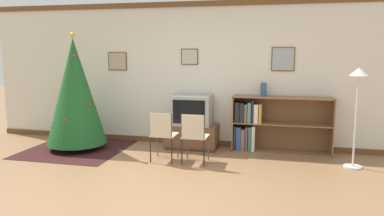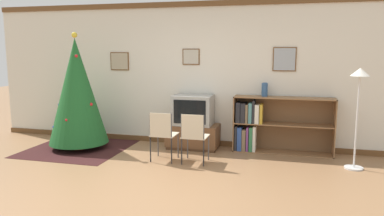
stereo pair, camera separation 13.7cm
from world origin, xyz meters
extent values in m
plane|color=#936B47|center=(0.00, 0.00, 0.00)|extent=(24.00, 24.00, 0.00)
cube|color=silver|center=(0.00, 2.53, 1.35)|extent=(8.37, 0.08, 2.70)
cube|color=brown|center=(0.00, 2.47, 2.65)|extent=(8.37, 0.03, 0.10)
cube|color=brown|center=(0.00, 2.47, 0.05)|extent=(8.37, 0.03, 0.10)
cube|color=brown|center=(-1.50, 2.48, 1.59)|extent=(0.39, 0.02, 0.36)
cube|color=tan|center=(-1.50, 2.47, 1.59)|extent=(0.35, 0.01, 0.32)
cube|color=brown|center=(-0.04, 2.48, 1.69)|extent=(0.33, 0.02, 0.30)
cube|color=#BCB7A8|center=(-0.04, 2.47, 1.69)|extent=(0.29, 0.01, 0.26)
cube|color=brown|center=(1.67, 2.48, 1.65)|extent=(0.41, 0.02, 0.42)
cube|color=#9EA8B2|center=(1.67, 2.47, 1.65)|extent=(0.37, 0.01, 0.39)
cube|color=#381919|center=(-1.97, 1.65, 0.00)|extent=(1.75, 1.85, 0.01)
cylinder|color=maroon|center=(-1.97, 1.65, 0.06)|extent=(0.36, 0.36, 0.10)
cone|color=#1E5B28|center=(-1.97, 1.65, 1.07)|extent=(1.07, 1.07, 1.92)
sphere|color=yellow|center=(-1.97, 1.65, 2.08)|extent=(0.10, 0.10, 0.10)
sphere|color=#1E4CB2|center=(-1.97, 1.87, 1.26)|extent=(0.06, 0.06, 0.06)
sphere|color=red|center=(-1.66, 1.58, 0.85)|extent=(0.06, 0.06, 0.06)
sphere|color=gold|center=(-2.33, 1.64, 0.72)|extent=(0.04, 0.04, 0.04)
sphere|color=#1E4CB2|center=(-2.28, 1.53, 0.82)|extent=(0.04, 0.04, 0.04)
sphere|color=red|center=(-1.91, 1.59, 1.71)|extent=(0.06, 0.06, 0.06)
sphere|color=silver|center=(-1.96, 1.91, 1.10)|extent=(0.06, 0.06, 0.06)
sphere|color=#1E4CB2|center=(-2.31, 1.37, 0.44)|extent=(0.05, 0.05, 0.05)
sphere|color=red|center=(-1.97, 1.26, 0.60)|extent=(0.05, 0.05, 0.05)
cube|color=#4C311E|center=(0.08, 2.20, 0.03)|extent=(0.91, 0.50, 0.05)
cube|color=brown|center=(0.08, 2.20, 0.25)|extent=(0.95, 0.52, 0.40)
cube|color=#9E9E99|center=(0.08, 2.20, 0.72)|extent=(0.72, 0.49, 0.55)
cube|color=black|center=(0.08, 1.95, 0.72)|extent=(0.59, 0.01, 0.43)
cube|color=beige|center=(-0.19, 1.34, 0.43)|extent=(0.40, 0.40, 0.02)
cube|color=beige|center=(-0.19, 1.15, 0.63)|extent=(0.35, 0.02, 0.38)
cylinder|color=#4C4C51|center=(-0.37, 1.52, 0.21)|extent=(0.02, 0.02, 0.42)
cylinder|color=#4C4C51|center=(-0.01, 1.52, 0.21)|extent=(0.02, 0.02, 0.42)
cylinder|color=#4C4C51|center=(-0.37, 1.16, 0.21)|extent=(0.02, 0.02, 0.42)
cylinder|color=#4C4C51|center=(-0.01, 1.16, 0.21)|extent=(0.02, 0.02, 0.42)
cylinder|color=#4C4C51|center=(-0.37, 1.16, 0.41)|extent=(0.02, 0.02, 0.82)
cylinder|color=#4C4C51|center=(-0.01, 1.16, 0.41)|extent=(0.02, 0.02, 0.82)
cube|color=beige|center=(0.34, 1.34, 0.43)|extent=(0.40, 0.40, 0.02)
cube|color=beige|center=(0.34, 1.15, 0.63)|extent=(0.35, 0.02, 0.38)
cylinder|color=#4C4C51|center=(0.16, 1.52, 0.21)|extent=(0.02, 0.02, 0.42)
cylinder|color=#4C4C51|center=(0.52, 1.52, 0.21)|extent=(0.02, 0.02, 0.42)
cylinder|color=#4C4C51|center=(0.16, 1.16, 0.21)|extent=(0.02, 0.02, 0.42)
cylinder|color=#4C4C51|center=(0.52, 1.16, 0.21)|extent=(0.02, 0.02, 0.42)
cylinder|color=#4C4C51|center=(0.16, 1.16, 0.41)|extent=(0.02, 0.02, 0.82)
cylinder|color=#4C4C51|center=(0.52, 1.16, 0.41)|extent=(0.02, 0.02, 0.82)
cube|color=olive|center=(0.84, 2.29, 0.50)|extent=(0.02, 0.36, 1.00)
cube|color=olive|center=(2.55, 2.29, 0.50)|extent=(0.02, 0.36, 1.00)
cube|color=olive|center=(1.69, 2.29, 0.99)|extent=(1.73, 0.36, 0.02)
cube|color=olive|center=(1.69, 2.29, 0.01)|extent=(1.73, 0.36, 0.02)
cube|color=olive|center=(1.69, 2.29, 0.52)|extent=(1.69, 0.36, 0.02)
cube|color=brown|center=(1.69, 2.46, 0.50)|extent=(1.73, 0.01, 1.00)
cube|color=#232328|center=(0.88, 2.23, 0.24)|extent=(0.04, 0.24, 0.44)
cube|color=#2D4C93|center=(0.95, 2.22, 0.23)|extent=(0.08, 0.21, 0.42)
cube|color=#756047|center=(1.02, 2.25, 0.21)|extent=(0.07, 0.27, 0.38)
cube|color=#7A3D7F|center=(1.09, 2.26, 0.23)|extent=(0.04, 0.28, 0.43)
cube|color=#337547|center=(1.15, 2.23, 0.23)|extent=(0.06, 0.23, 0.43)
cube|color=silver|center=(1.21, 2.25, 0.24)|extent=(0.05, 0.28, 0.45)
cube|color=#232328|center=(0.91, 2.25, 0.71)|extent=(0.08, 0.26, 0.36)
cube|color=#232328|center=(1.00, 2.26, 0.70)|extent=(0.08, 0.29, 0.35)
cube|color=#756047|center=(1.07, 2.25, 0.69)|extent=(0.04, 0.27, 0.33)
cube|color=teal|center=(1.13, 2.22, 0.71)|extent=(0.06, 0.22, 0.36)
cube|color=#232328|center=(1.18, 2.24, 0.73)|extent=(0.04, 0.25, 0.41)
cube|color=silver|center=(1.24, 2.22, 0.70)|extent=(0.07, 0.20, 0.34)
cube|color=gold|center=(1.32, 2.23, 0.70)|extent=(0.05, 0.22, 0.35)
cylinder|color=#335684|center=(1.35, 2.34, 1.11)|extent=(0.11, 0.11, 0.23)
torus|color=#335684|center=(1.35, 2.34, 1.23)|extent=(0.10, 0.10, 0.02)
cylinder|color=silver|center=(2.79, 1.65, 0.01)|extent=(0.28, 0.28, 0.03)
cylinder|color=silver|center=(2.79, 1.65, 0.73)|extent=(0.03, 0.03, 1.41)
cone|color=white|center=(2.79, 1.65, 1.49)|extent=(0.28, 0.28, 0.12)
camera|label=1|loc=(1.67, -4.40, 1.82)|focal=35.00mm
camera|label=2|loc=(1.80, -4.37, 1.82)|focal=35.00mm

